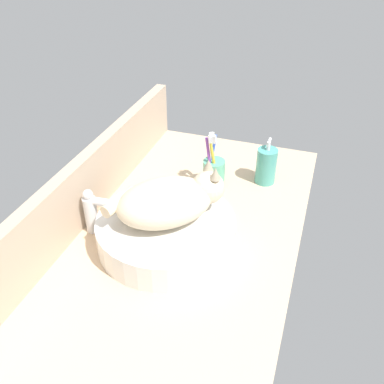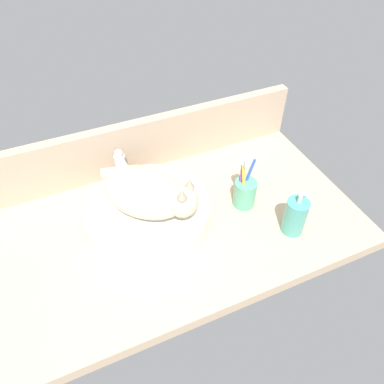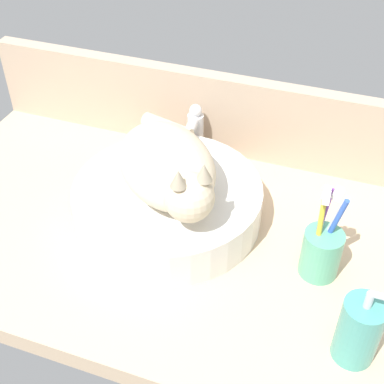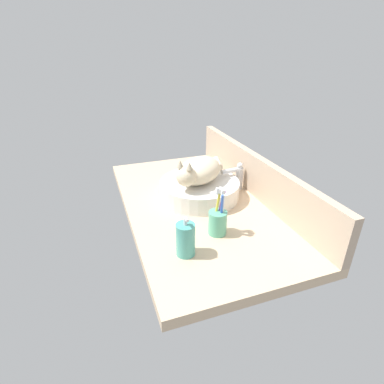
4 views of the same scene
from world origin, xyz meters
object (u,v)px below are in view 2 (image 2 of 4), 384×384
Objects in this scene: cat at (149,193)px; faucet at (122,167)px; sink_basin at (148,215)px; toothbrush_cup at (245,192)px; soap_dispenser at (295,216)px.

faucet is (-2.59, 21.22, -6.37)cm from cat.
toothbrush_cup reaches higher than sink_basin.
cat is 1.99× the size of soap_dispenser.
cat is 1.61× the size of toothbrush_cup.
cat is 2.21× the size of faucet.
toothbrush_cup is at bearing -6.23° from cat.
soap_dispenser reaches higher than sink_basin.
soap_dispenser is at bearing -44.77° from faucet.
soap_dispenser is (37.51, -18.57, -7.69)cm from cat.
sink_basin is 9.81cm from cat.
cat is (0.95, -0.99, 9.72)cm from sink_basin.
faucet is at bearing 142.79° from toothbrush_cup.
sink_basin is 1.97× the size of toothbrush_cup.
faucet is 56.51cm from soap_dispenser.
toothbrush_cup is at bearing -7.86° from sink_basin.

